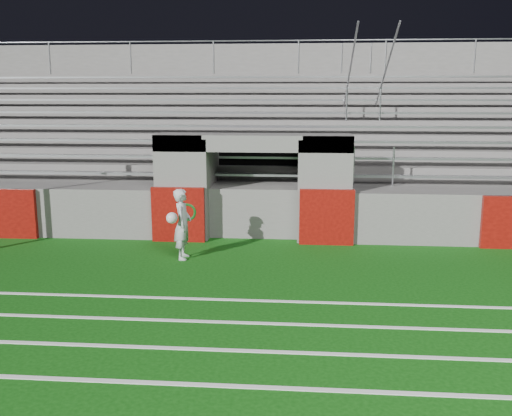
{
  "coord_description": "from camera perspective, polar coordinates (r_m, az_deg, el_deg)",
  "views": [
    {
      "loc": [
        1.21,
        -10.45,
        3.57
      ],
      "look_at": [
        0.2,
        1.8,
        1.1
      ],
      "focal_mm": 40.0,
      "sensor_mm": 36.0,
      "label": 1
    }
  ],
  "objects": [
    {
      "name": "stadium_structure",
      "position": [
        18.58,
        0.96,
        4.94
      ],
      "size": [
        26.0,
        8.48,
        5.42
      ],
      "color": "#5C5A57",
      "rests_on": "ground"
    },
    {
      "name": "hose_coil",
      "position": [
        13.95,
        -6.84,
        -0.34
      ],
      "size": [
        0.52,
        0.14,
        0.52
      ],
      "color": "#0C3F1B",
      "rests_on": "ground"
    },
    {
      "name": "goalkeeper_with_ball",
      "position": [
        12.53,
        -7.39,
        -1.57
      ],
      "size": [
        0.49,
        0.71,
        1.56
      ],
      "color": "#B5B9BF",
      "rests_on": "ground"
    },
    {
      "name": "ground",
      "position": [
        11.11,
        -1.81,
        -7.39
      ],
      "size": [
        90.0,
        90.0,
        0.0
      ],
      "primitive_type": "plane",
      "color": "#0D460B",
      "rests_on": "ground"
    }
  ]
}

